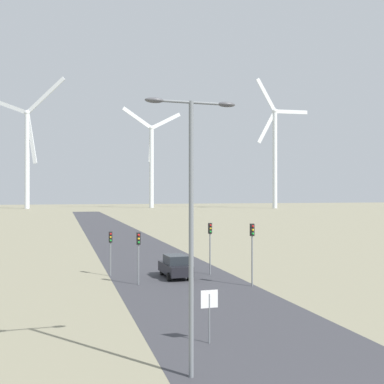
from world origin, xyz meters
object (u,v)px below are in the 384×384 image
(car_approaching, at_px, (175,266))
(wind_turbine_center, at_px, (151,158))
(stop_sign_near, at_px, (209,306))
(traffic_light_post_near_right, at_px, (252,241))
(wind_turbine_left, at_px, (27,148))
(traffic_light_post_mid_left, at_px, (138,246))
(wind_turbine_right, at_px, (275,149))
(traffic_light_post_near_left, at_px, (111,243))
(traffic_light_post_mid_right, at_px, (210,237))
(streetlamp, at_px, (191,203))

(car_approaching, relative_size, wind_turbine_center, 0.08)
(stop_sign_near, xyz_separation_m, traffic_light_post_near_right, (6.96, 11.01, 1.65))
(traffic_light_post_near_right, height_order, wind_turbine_left, wind_turbine_left)
(traffic_light_post_mid_left, xyz_separation_m, wind_turbine_right, (92.12, 161.51, 25.43))
(traffic_light_post_near_left, bearing_deg, traffic_light_post_mid_right, -11.31)
(traffic_light_post_mid_right, bearing_deg, traffic_light_post_near_left, 168.69)
(streetlamp, relative_size, traffic_light_post_near_right, 2.23)
(traffic_light_post_near_left, xyz_separation_m, car_approaching, (4.95, -2.19, -1.77))
(traffic_light_post_near_right, bearing_deg, traffic_light_post_near_left, 143.30)
(stop_sign_near, height_order, wind_turbine_right, wind_turbine_right)
(traffic_light_post_near_left, relative_size, car_approaching, 0.87)
(traffic_light_post_near_right, bearing_deg, traffic_light_post_mid_left, 159.94)
(traffic_light_post_mid_left, height_order, car_approaching, traffic_light_post_mid_left)
(car_approaching, xyz_separation_m, wind_turbine_center, (33.75, 184.15, 23.69))
(traffic_light_post_near_right, xyz_separation_m, car_approaching, (-4.57, 4.90, -2.42))
(car_approaching, bearing_deg, wind_turbine_left, 97.48)
(traffic_light_post_near_right, distance_m, traffic_light_post_mid_right, 5.66)
(wind_turbine_left, relative_size, wind_turbine_right, 0.98)
(traffic_light_post_mid_left, relative_size, wind_turbine_right, 0.06)
(traffic_light_post_mid_right, bearing_deg, streetlamp, -110.35)
(wind_turbine_center, bearing_deg, wind_turbine_right, -24.13)
(traffic_light_post_near_right, distance_m, wind_turbine_center, 192.46)
(car_approaching, distance_m, wind_turbine_center, 188.71)
(traffic_light_post_near_right, relative_size, traffic_light_post_mid_right, 1.06)
(streetlamp, bearing_deg, stop_sign_near, 61.61)
(streetlamp, bearing_deg, car_approaching, 77.69)
(traffic_light_post_near_right, distance_m, traffic_light_post_mid_left, 8.42)
(car_approaching, xyz_separation_m, wind_turbine_right, (88.79, 159.49, 27.36))
(traffic_light_post_near_left, bearing_deg, wind_turbine_center, 77.99)
(traffic_light_post_near_right, xyz_separation_m, traffic_light_post_mid_right, (-1.42, 5.47, -0.18))
(stop_sign_near, xyz_separation_m, traffic_light_post_mid_left, (-0.94, 13.89, 1.17))
(wind_turbine_left, distance_m, wind_turbine_center, 58.49)
(traffic_light_post_near_right, bearing_deg, streetlamp, -121.40)
(traffic_light_post_mid_right, height_order, wind_turbine_left, wind_turbine_left)
(car_approaching, height_order, wind_turbine_center, wind_turbine_center)
(traffic_light_post_mid_left, relative_size, traffic_light_post_mid_right, 0.90)
(stop_sign_near, bearing_deg, traffic_light_post_mid_left, 93.86)
(wind_turbine_right, bearing_deg, car_approaching, -119.11)
(stop_sign_near, height_order, traffic_light_post_near_right, traffic_light_post_near_right)
(traffic_light_post_mid_right, bearing_deg, traffic_light_post_mid_left, -158.19)
(traffic_light_post_near_right, relative_size, wind_turbine_left, 0.08)
(streetlamp, distance_m, traffic_light_post_near_left, 21.80)
(traffic_light_post_mid_left, distance_m, wind_turbine_right, 187.66)
(traffic_light_post_near_right, relative_size, traffic_light_post_mid_left, 1.18)
(stop_sign_near, distance_m, wind_turbine_right, 199.47)
(stop_sign_near, xyz_separation_m, car_approaching, (2.39, 15.91, -0.77))
(streetlamp, height_order, wind_turbine_center, wind_turbine_center)
(wind_turbine_left, distance_m, wind_turbine_right, 116.63)
(stop_sign_near, height_order, wind_turbine_center, wind_turbine_center)
(stop_sign_near, bearing_deg, streetlamp, -118.39)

